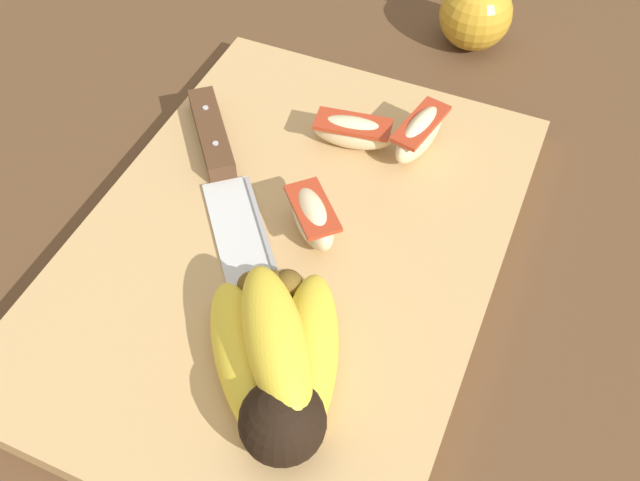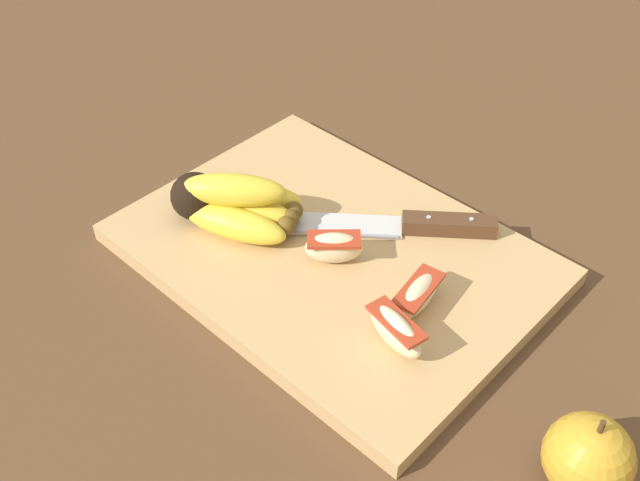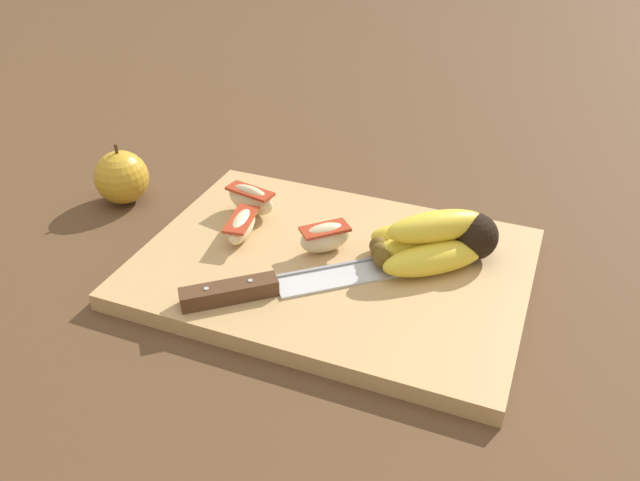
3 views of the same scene
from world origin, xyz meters
name	(u,v)px [view 1 (image 1 of 3)]	position (x,y,z in m)	size (l,w,h in m)	color
ground_plane	(286,263)	(0.00, 0.00, 0.00)	(6.00, 6.00, 0.00)	brown
cutting_board	(291,251)	(-0.01, 0.00, 0.01)	(0.42, 0.31, 0.02)	tan
banana_bunch	(278,361)	(0.10, 0.04, 0.04)	(0.14, 0.13, 0.06)	black
chefs_knife	(224,176)	(-0.04, -0.07, 0.03)	(0.23, 0.20, 0.02)	silver
apple_wedge_near	(419,134)	(-0.14, 0.06, 0.04)	(0.07, 0.03, 0.04)	beige
apple_wedge_middle	(313,217)	(-0.02, 0.01, 0.04)	(0.06, 0.06, 0.04)	beige
apple_wedge_far	(353,132)	(-0.12, 0.01, 0.04)	(0.04, 0.07, 0.03)	beige
whole_apple	(476,14)	(-0.32, 0.05, 0.04)	(0.07, 0.07, 0.08)	gold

